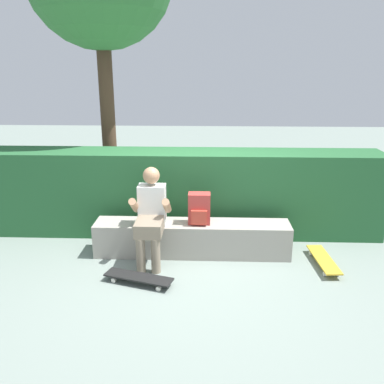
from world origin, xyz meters
The scene contains 7 objects.
ground_plane centered at (0.00, 0.00, 0.00)m, with size 24.00×24.00×0.00m, color gray.
bench_main centered at (0.00, 0.35, 0.22)m, with size 2.52×0.42×0.44m.
person_skater centered at (-0.50, 0.14, 0.64)m, with size 0.49×0.62×1.19m.
skateboard_near_person centered at (-0.58, -0.45, 0.07)m, with size 0.82×0.43×0.09m.
skateboard_beside_bench centered at (1.64, 0.08, 0.07)m, with size 0.25×0.81×0.09m.
backpack_on_bench centered at (0.09, 0.34, 0.63)m, with size 0.28×0.23×0.40m.
hedge_row centered at (-0.48, 1.11, 0.61)m, with size 6.28×0.67×1.21m.
Camera 1 is at (0.19, -4.58, 2.39)m, focal length 38.38 mm.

